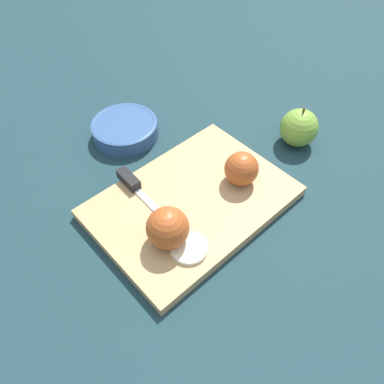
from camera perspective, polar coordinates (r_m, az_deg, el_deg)
ground_plane at (r=0.75m, az=0.00°, el=-2.07°), size 4.00×4.00×0.00m
cutting_board at (r=0.74m, az=0.00°, el=-1.55°), size 0.39×0.29×0.02m
apple_half_left at (r=0.75m, az=7.52°, el=3.54°), size 0.07×0.07×0.07m
apple_half_right at (r=0.65m, az=-3.74°, el=-5.51°), size 0.08×0.08×0.08m
knife at (r=0.76m, az=-9.23°, el=1.46°), size 0.03×0.15×0.02m
apple_slice at (r=0.66m, az=-0.44°, el=-8.49°), size 0.07×0.07×0.01m
apple_whole at (r=0.89m, az=15.97°, el=9.40°), size 0.09×0.09×0.10m
bowl at (r=0.90m, az=-10.17°, el=9.48°), size 0.15×0.15×0.04m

